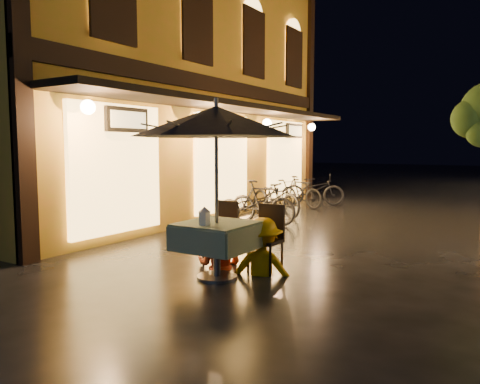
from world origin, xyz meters
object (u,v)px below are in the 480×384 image
Objects in this scene: person_orange at (219,218)px; patio_umbrella at (216,122)px; person_yellow at (262,219)px; table_lantern at (205,215)px; bicycle_0 at (250,205)px; cafe_table at (217,236)px.

patio_umbrella is at bearing 107.49° from person_orange.
person_yellow reaches higher than person_orange.
table_lantern is 0.94m from person_yellow.
person_yellow is at bearing -154.10° from bicycle_0.
cafe_table is at bearing 90.00° from table_lantern.
table_lantern is 0.17× the size of person_orange.
person_orange is 4.13m from bicycle_0.
bicycle_0 is (-1.70, 3.75, -0.32)m from person_orange.
person_orange is (-0.33, 0.82, -0.17)m from table_lantern.
patio_umbrella is at bearing 90.00° from table_lantern.
table_lantern is 5.03m from bicycle_0.
cafe_table is 3.96× the size of table_lantern.
patio_umbrella is 1.53m from person_yellow.
table_lantern is 0.90m from person_orange.
person_orange is (-0.33, 0.55, -1.40)m from patio_umbrella.
cafe_table is 0.43m from table_lantern.
cafe_table is at bearing 107.49° from person_orange.
cafe_table is at bearing -161.88° from bicycle_0.
person_orange is 0.74m from person_yellow.
person_orange reaches higher than table_lantern.
cafe_table is 1.56m from patio_umbrella.
bicycle_0 is at bearing 113.93° from table_lantern.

